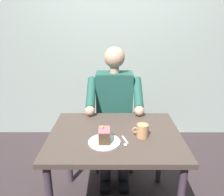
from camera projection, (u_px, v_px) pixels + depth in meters
name	position (u px, v px, depth m)	size (l,w,h in m)	color
cafe_rear_panel	(114.00, 22.00, 2.77)	(6.40, 0.12, 3.00)	#A1AEA6
dining_table	(115.00, 143.00, 1.72)	(0.99, 0.78, 0.72)	#4B3D35
chair	(114.00, 118.00, 2.44)	(0.42, 0.42, 0.92)	#42502B
seated_person	(114.00, 110.00, 2.23)	(0.53, 0.58, 1.29)	#215347
dessert_plate	(104.00, 142.00, 1.56)	(0.23, 0.23, 0.01)	white
cake_slice	(104.00, 135.00, 1.55)	(0.08, 0.11, 0.11)	#513925
coffee_cup	(142.00, 130.00, 1.63)	(0.12, 0.08, 0.10)	tan
dessert_spoon	(125.00, 142.00, 1.56)	(0.05, 0.14, 0.01)	silver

